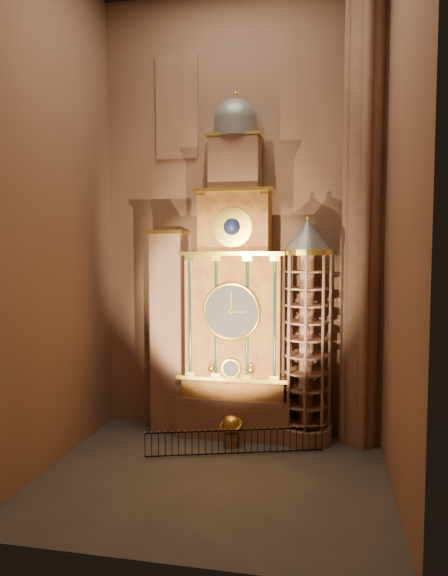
% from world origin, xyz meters
% --- Properties ---
extents(floor, '(14.00, 14.00, 0.00)m').
position_xyz_m(floor, '(0.00, 0.00, 0.00)').
color(floor, '#383330').
rests_on(floor, ground).
extents(wall_back, '(22.00, 0.00, 22.00)m').
position_xyz_m(wall_back, '(0.00, 6.00, 11.00)').
color(wall_back, '#8A624A').
rests_on(wall_back, floor).
extents(wall_left, '(0.00, 22.00, 22.00)m').
position_xyz_m(wall_left, '(-7.00, 0.00, 11.00)').
color(wall_left, '#8A624A').
rests_on(wall_left, floor).
extents(wall_right, '(0.00, 22.00, 22.00)m').
position_xyz_m(wall_right, '(7.00, 0.00, 11.00)').
color(wall_right, '#8A624A').
rests_on(wall_right, floor).
extents(astronomical_clock, '(5.60, 2.41, 16.70)m').
position_xyz_m(astronomical_clock, '(0.00, 4.96, 6.68)').
color(astronomical_clock, '#8C634C').
rests_on(astronomical_clock, floor).
extents(portrait_tower, '(1.80, 1.60, 10.20)m').
position_xyz_m(portrait_tower, '(-3.40, 4.98, 5.15)').
color(portrait_tower, '#8C634C').
rests_on(portrait_tower, floor).
extents(stair_turret, '(2.50, 2.50, 10.80)m').
position_xyz_m(stair_turret, '(3.50, 4.70, 5.27)').
color(stair_turret, '#8C634C').
rests_on(stair_turret, floor).
extents(gothic_pier, '(2.04, 2.04, 22.00)m').
position_xyz_m(gothic_pier, '(6.10, 5.00, 11.00)').
color(gothic_pier, '#8C634C').
rests_on(gothic_pier, floor).
extents(stained_glass_window, '(2.20, 0.14, 5.20)m').
position_xyz_m(stained_glass_window, '(-3.20, 5.92, 16.50)').
color(stained_glass_window, navy).
rests_on(stained_glass_window, wall_back).
extents(celestial_globe, '(1.30, 1.27, 1.50)m').
position_xyz_m(celestial_globe, '(0.12, 3.26, 0.90)').
color(celestial_globe, '#8C634C').
rests_on(celestial_globe, floor).
extents(iron_railing, '(7.67, 2.40, 1.11)m').
position_xyz_m(iron_railing, '(0.47, 2.34, 0.60)').
color(iron_railing, black).
rests_on(iron_railing, floor).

